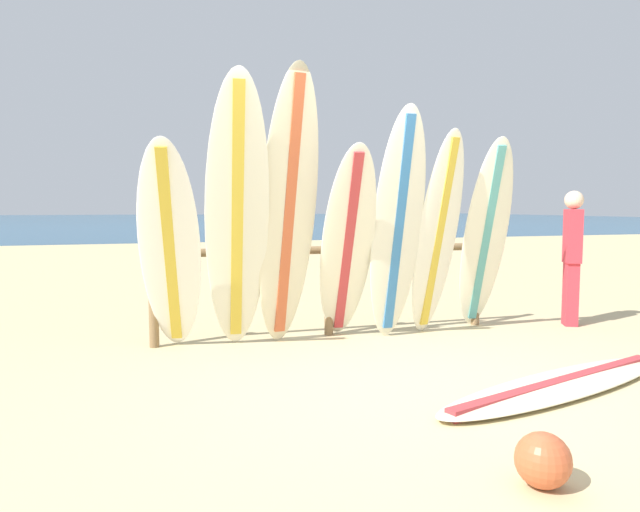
{
  "coord_description": "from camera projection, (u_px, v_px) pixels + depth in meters",
  "views": [
    {
      "loc": [
        -1.92,
        -3.76,
        1.32
      ],
      "look_at": [
        -0.06,
        2.11,
        0.79
      ],
      "focal_mm": 32.34,
      "sensor_mm": 36.0,
      "label": 1
    }
  ],
  "objects": [
    {
      "name": "surfboard_rack",
      "position": [
        329.0,
        268.0,
        5.9
      ],
      "size": [
        3.57,
        0.09,
        1.03
      ],
      "color": "olive",
      "rests_on": "ground"
    },
    {
      "name": "surfboard_leaning_far_right",
      "position": [
        485.0,
        237.0,
        6.04
      ],
      "size": [
        0.61,
        0.88,
        2.02
      ],
      "color": "silver",
      "rests_on": "ground"
    },
    {
      "name": "surfboard_leaning_center",
      "position": [
        347.0,
        245.0,
        5.53
      ],
      "size": [
        0.6,
        0.96,
        1.9
      ],
      "color": "silver",
      "rests_on": "ground"
    },
    {
      "name": "ground_plane",
      "position": [
        414.0,
        386.0,
        4.26
      ],
      "size": [
        120.0,
        120.0,
        0.0
      ],
      "primitive_type": "plane",
      "color": "#CCB784"
    },
    {
      "name": "surfboard_lying_on_sand",
      "position": [
        561.0,
        384.0,
        4.18
      ],
      "size": [
        2.55,
        1.21,
        0.08
      ],
      "color": "beige",
      "rests_on": "ground"
    },
    {
      "name": "surfboard_leaning_center_left",
      "position": [
        288.0,
        209.0,
        5.34
      ],
      "size": [
        0.66,
        0.7,
        2.6
      ],
      "color": "beige",
      "rests_on": "ground"
    },
    {
      "name": "surfboard_leaning_far_left",
      "position": [
        170.0,
        249.0,
        5.05
      ],
      "size": [
        0.69,
        1.0,
        1.9
      ],
      "color": "white",
      "rests_on": "ground"
    },
    {
      "name": "surfboard_leaning_center_right",
      "position": [
        398.0,
        226.0,
        5.6
      ],
      "size": [
        0.55,
        0.57,
        2.28
      ],
      "color": "silver",
      "rests_on": "ground"
    },
    {
      "name": "small_boat_offshore",
      "position": [
        253.0,
        224.0,
        35.87
      ],
      "size": [
        2.65,
        1.37,
        0.71
      ],
      "color": "#B22D28",
      "rests_on": "ocean_water"
    },
    {
      "name": "beachgoer_standing",
      "position": [
        572.0,
        252.0,
        6.36
      ],
      "size": [
        0.24,
        0.28,
        1.5
      ],
      "color": "#D8333F",
      "rests_on": "ground"
    },
    {
      "name": "ocean_water",
      "position": [
        157.0,
        220.0,
        59.34
      ],
      "size": [
        120.0,
        80.0,
        0.01
      ],
      "primitive_type": "cube",
      "color": "navy",
      "rests_on": "ground"
    },
    {
      "name": "surfboard_leaning_right",
      "position": [
        437.0,
        235.0,
        5.8
      ],
      "size": [
        0.54,
        0.64,
        2.08
      ],
      "color": "white",
      "rests_on": "ground"
    },
    {
      "name": "beach_ball",
      "position": [
        543.0,
        460.0,
        2.71
      ],
      "size": [
        0.26,
        0.26,
        0.26
      ],
      "primitive_type": "sphere",
      "color": "#CC5933",
      "rests_on": "ground"
    },
    {
      "name": "surfboard_leaning_left",
      "position": [
        237.0,
        215.0,
        5.16
      ],
      "size": [
        0.63,
        0.82,
        2.49
      ],
      "color": "silver",
      "rests_on": "ground"
    }
  ]
}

